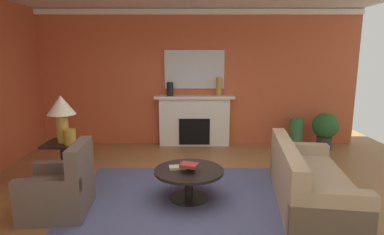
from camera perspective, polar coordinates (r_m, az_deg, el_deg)
name	(u,v)px	position (r m, az deg, el deg)	size (l,w,h in m)	color
ground_plane	(192,197)	(4.84, -0.07, -14.10)	(9.06, 9.06, 0.00)	olive
wall_fireplace	(191,78)	(7.42, -0.11, 7.06)	(7.57, 0.12, 3.09)	#C65633
crown_moulding	(191,12)	(7.39, -0.12, 18.41)	(7.57, 0.08, 0.12)	white
area_rug	(188,198)	(4.80, -0.70, -14.27)	(3.32, 2.52, 0.01)	#4C517A
fireplace	(194,122)	(7.35, 0.27, -0.79)	(1.80, 0.35, 1.16)	white
mantel_mirror	(194,69)	(7.32, 0.27, 8.59)	(1.36, 0.04, 0.87)	silver
sofa	(307,184)	(4.81, 19.82, -11.11)	(1.19, 2.21, 0.85)	tan
armchair_near_window	(60,191)	(4.64, -22.61, -12.04)	(0.86, 0.86, 0.95)	brown
coffee_table	(188,177)	(4.67, -0.71, -10.61)	(1.00, 1.00, 0.45)	black
side_table	(64,160)	(5.57, -21.87, -7.11)	(0.56, 0.56, 0.70)	black
table_lamp	(60,110)	(5.38, -22.50, 1.29)	(0.44, 0.44, 0.75)	#B28E38
vase_tall_corner	(295,134)	(7.47, 17.96, -2.75)	(0.30, 0.30, 0.69)	#33703D
vase_mantel_right	(218,87)	(7.20, 4.68, 5.50)	(0.13, 0.13, 0.41)	#B7892D
vase_mantel_left	(169,89)	(7.20, -4.12, 5.10)	(0.15, 0.15, 0.31)	black
vase_on_side_table	(69,137)	(5.29, -21.16, -3.24)	(0.18, 0.18, 0.24)	#B7892D
book_red_cover	(177,167)	(4.67, -2.77, -8.88)	(0.23, 0.16, 0.03)	tan
book_art_folio	(186,165)	(4.65, -1.03, -8.45)	(0.20, 0.16, 0.05)	navy
book_small_novel	(188,165)	(4.49, -0.64, -8.53)	(0.24, 0.18, 0.05)	maroon
potted_plant	(324,128)	(7.57, 22.56, -1.76)	(0.56, 0.56, 0.83)	#333333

